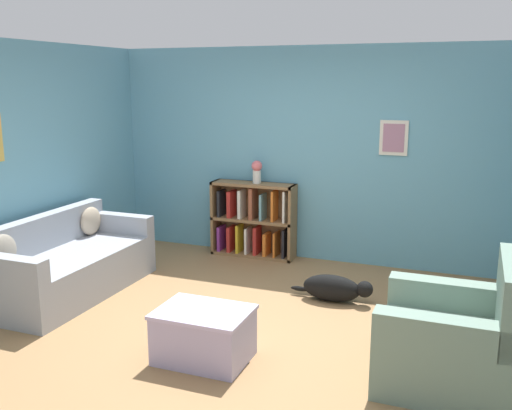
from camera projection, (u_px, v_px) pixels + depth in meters
name	position (u px, v px, depth m)	size (l,w,h in m)	color
ground_plane	(240.00, 326.00, 5.20)	(14.00, 14.00, 0.00)	#997047
wall_back	(310.00, 155.00, 6.97)	(5.60, 0.13, 2.60)	#609EB7
wall_left	(9.00, 170.00, 5.82)	(0.13, 5.00, 2.60)	#609EB7
couch	(67.00, 265.00, 5.96)	(0.87, 1.91, 0.81)	#9399A3
bookshelf	(253.00, 221.00, 7.22)	(1.07, 0.28, 0.94)	olive
recliner_chair	(458.00, 340.00, 4.15)	(0.98, 0.94, 0.98)	gray
coffee_table	(204.00, 333.00, 4.53)	(0.73, 0.54, 0.42)	#ADA3CC
dog	(334.00, 288.00, 5.76)	(0.86, 0.25, 0.27)	black
vase	(257.00, 170.00, 7.04)	(0.13, 0.13, 0.28)	silver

